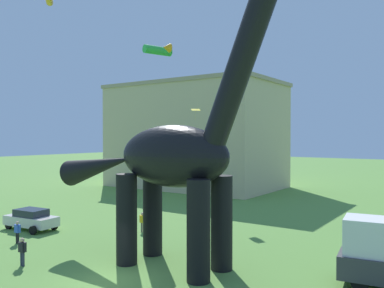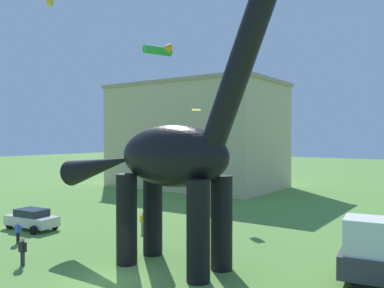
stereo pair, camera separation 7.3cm
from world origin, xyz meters
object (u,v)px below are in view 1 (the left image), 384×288
dinosaur_sculpture (172,156)px  parked_sedan_left (31,219)px  person_far_spectator (17,230)px  kite_mid_left (218,109)px  kite_near_high (224,95)px  kite_high_left (196,110)px  person_watching_child (22,249)px  person_strolling_adult (143,220)px  kite_apex (159,50)px

dinosaur_sculpture → parked_sedan_left: bearing=-157.5°
person_far_spectator → kite_mid_left: kite_mid_left is taller
parked_sedan_left → kite_near_high: 23.67m
person_far_spectator → parked_sedan_left: bearing=-115.2°
person_far_spectator → kite_high_left: (0.56, 20.03, 8.97)m
kite_mid_left → kite_near_high: kite_near_high is taller
dinosaur_sculpture → person_watching_child: 9.59m
person_strolling_adult → kite_high_left: 16.35m
person_far_spectator → kite_high_left: bearing=-161.5°
person_strolling_adult → kite_apex: bearing=-167.7°
kite_apex → kite_near_high: bearing=112.1°
kite_apex → kite_mid_left: bearing=110.4°
person_strolling_adult → kite_mid_left: (0.65, 9.69, 8.69)m
person_strolling_adult → kite_apex: (6.43, -5.85, 10.65)m
person_strolling_adult → person_watching_child: (-0.24, -9.48, 0.04)m
parked_sedan_left → person_far_spectator: (2.85, -2.88, 0.09)m
person_watching_child → kite_near_high: size_ratio=1.18×
person_strolling_adult → kite_near_high: size_ratio=1.13×
kite_near_high → kite_mid_left: bearing=-64.2°
kite_high_left → kite_mid_left: (4.80, -3.34, -0.28)m
person_watching_child → kite_near_high: (-2.35, 25.84, 10.65)m
person_watching_child → person_far_spectator: bearing=-52.9°
person_watching_child → parked_sedan_left: bearing=-60.2°
dinosaur_sculpture → person_far_spectator: size_ratio=11.27×
person_watching_child → kite_high_left: (-3.91, 22.51, 8.93)m
person_far_spectator → kite_high_left: 21.95m
dinosaur_sculpture → kite_near_high: (-9.07, 21.24, 5.59)m
dinosaur_sculpture → kite_apex: 5.63m
kite_near_high → kite_high_left: bearing=-115.1°
dinosaur_sculpture → parked_sedan_left: 14.99m
person_watching_child → kite_high_left: kite_high_left is taller
person_watching_child → person_far_spectator: size_ratio=1.05×
kite_near_high → parked_sedan_left: bearing=-103.7°
dinosaur_sculpture → kite_apex: bearing=-67.5°
kite_high_left → person_strolling_adult: bearing=-72.4°
person_strolling_adult → kite_apex: 13.75m
parked_sedan_left → kite_near_high: (4.98, 20.48, 10.77)m
dinosaur_sculpture → person_strolling_adult: bearing=168.6°
person_far_spectator → kite_mid_left: bearing=-177.7°
dinosaur_sculpture → kite_mid_left: 16.09m
dinosaur_sculpture → person_strolling_adult: 9.58m
parked_sedan_left → person_far_spectator: parked_sedan_left is taller
person_far_spectator → kite_near_high: (2.13, 23.36, 10.69)m
parked_sedan_left → kite_near_high: size_ratio=3.35×
parked_sedan_left → person_strolling_adult: size_ratio=2.97×
kite_near_high → person_watching_child: bearing=-84.8°
person_strolling_adult → person_far_spectator: size_ratio=1.00×
person_watching_child → kite_high_left: size_ratio=1.30×
person_far_spectator → kite_apex: (11.14, 1.15, 10.65)m
dinosaur_sculpture → person_far_spectator: (-11.19, -2.13, -5.10)m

